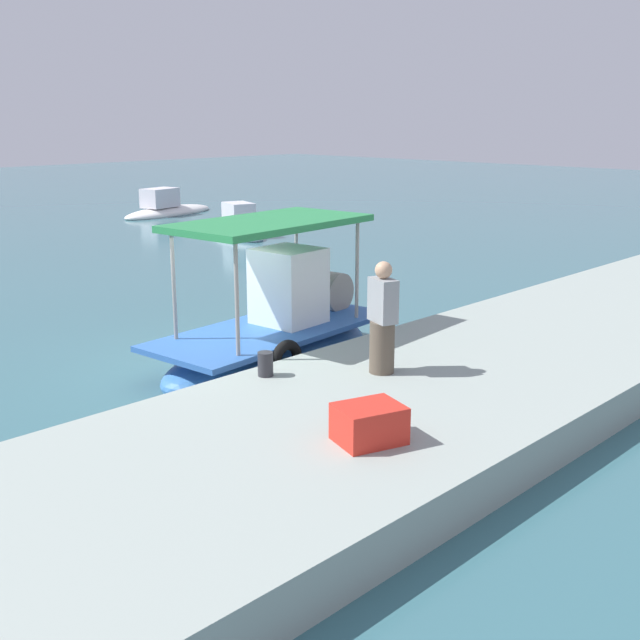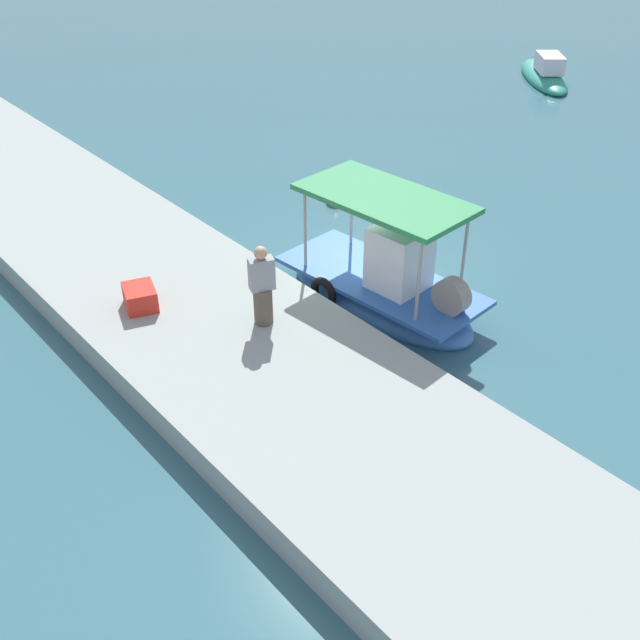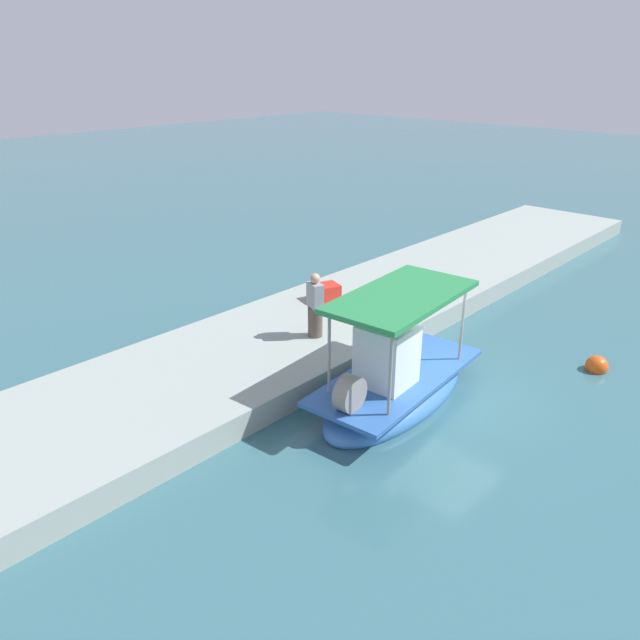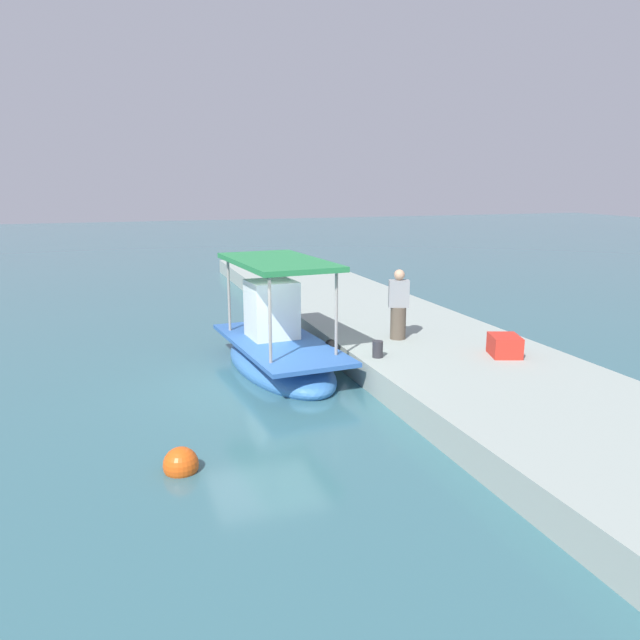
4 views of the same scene
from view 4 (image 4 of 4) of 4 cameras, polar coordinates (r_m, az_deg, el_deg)
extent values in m
plane|color=#36666F|center=(14.05, -5.27, -6.15)|extent=(120.00, 120.00, 0.00)
cube|color=#97A39C|center=(15.54, 10.94, -3.28)|extent=(36.00, 4.72, 0.62)
ellipsoid|color=#3B77BD|center=(15.28, -3.75, -4.07)|extent=(5.21, 2.47, 0.95)
cube|color=#3061AE|center=(15.14, -3.78, -2.17)|extent=(5.01, 2.45, 0.10)
cube|color=white|center=(15.43, -4.46, 0.83)|extent=(1.19, 1.21, 1.52)
cylinder|color=gray|center=(16.21, -8.37, 2.15)|extent=(0.07, 0.07, 1.99)
cylinder|color=gray|center=(16.67, -3.22, 2.56)|extent=(0.07, 0.07, 1.99)
cylinder|color=gray|center=(13.18, -4.62, -0.21)|extent=(0.07, 0.07, 1.99)
cylinder|color=gray|center=(13.75, 1.51, 0.37)|extent=(0.07, 0.07, 1.99)
cube|color=#288548|center=(14.75, -3.89, 5.36)|extent=(3.89, 2.27, 0.12)
torus|color=black|center=(14.90, 1.08, -3.19)|extent=(0.75, 0.24, 0.74)
cylinder|color=gray|center=(16.81, -6.03, 0.70)|extent=(0.83, 0.42, 0.80)
cylinder|color=brown|center=(15.72, 7.19, -0.26)|extent=(0.50, 0.50, 0.82)
cube|color=gray|center=(15.57, 7.26, 2.43)|extent=(0.43, 0.56, 0.68)
sphere|color=tan|center=(15.50, 7.31, 4.14)|extent=(0.27, 0.27, 0.27)
cylinder|color=#2D2D33|center=(14.07, 5.32, -2.69)|extent=(0.24, 0.24, 0.38)
cube|color=red|center=(14.76, 16.62, -2.27)|extent=(0.96, 0.86, 0.47)
sphere|color=#E75415|center=(10.37, -12.67, -12.84)|extent=(0.57, 0.57, 0.57)
camera|label=1|loc=(15.00, 53.56, 7.56)|focal=43.99mm
camera|label=2|loc=(28.46, 12.34, 21.93)|focal=41.72mm
camera|label=3|loc=(25.00, -28.23, 18.13)|focal=34.23mm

